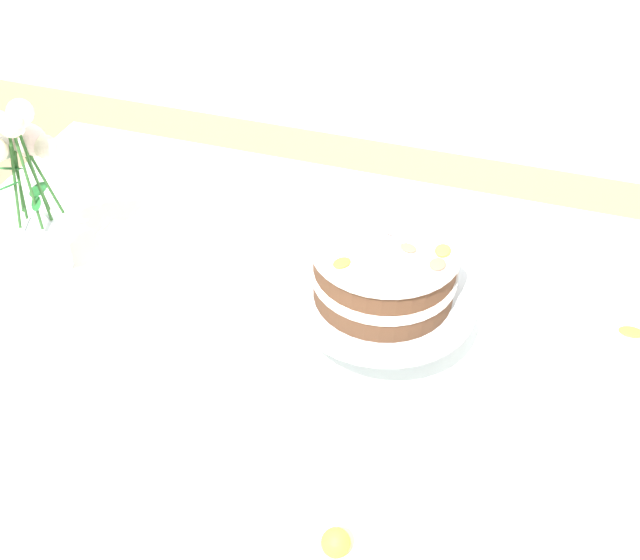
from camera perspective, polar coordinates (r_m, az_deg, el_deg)
name	(u,v)px	position (r m, az deg, el deg)	size (l,w,h in m)	color
dining_table	(279,380)	(1.28, -3.18, -7.59)	(1.40, 1.00, 0.74)	white
linen_napkin	(379,338)	(1.21, 4.54, -4.46)	(0.32, 0.32, 0.00)	white
cake_stand	(382,301)	(1.16, 4.75, -1.63)	(0.29, 0.29, 0.10)	silver
layer_cake	(385,266)	(1.11, 4.95, 1.07)	(0.22, 0.22, 0.11)	brown
flower_vase	(35,199)	(1.35, -20.91, 5.81)	(0.12, 0.11, 0.33)	silver
fallen_rose	(334,548)	(0.97, 1.10, -19.72)	(0.16, 0.11, 0.04)	#2D6028
loose_petal_0	(631,332)	(1.32, 22.65, -3.66)	(0.04, 0.03, 0.00)	orange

